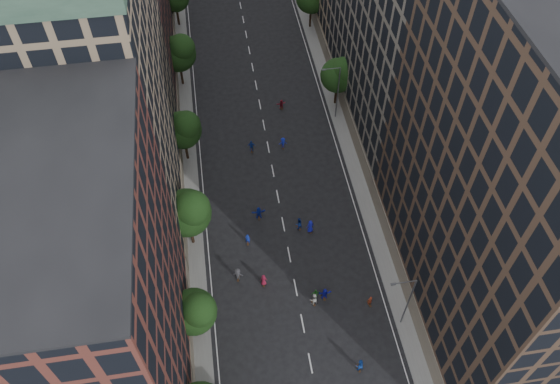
{
  "coord_description": "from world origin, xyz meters",
  "views": [
    {
      "loc": [
        -6.49,
        -12.29,
        55.12
      ],
      "look_at": [
        0.14,
        30.58,
        2.0
      ],
      "focal_mm": 35.0,
      "sensor_mm": 36.0,
      "label": 1
    }
  ],
  "objects": [
    {
      "name": "skater_17",
      "position": [
        3.06,
        48.09,
        0.78
      ],
      "size": [
        1.51,
        0.77,
        1.56
      ],
      "primitive_type": "imported",
      "rotation": [
        0.0,
        0.0,
        3.36
      ],
      "color": "maroon",
      "rests_on": "ground"
    },
    {
      "name": "tree_right_a",
      "position": [
        11.38,
        47.85,
        5.63
      ],
      "size": [
        5.0,
        5.0,
        8.39
      ],
      "color": "black",
      "rests_on": "ground"
    },
    {
      "name": "sidewalk_right",
      "position": [
        12.0,
        47.5,
        0.07
      ],
      "size": [
        4.0,
        105.0,
        0.15
      ],
      "primitive_type": "cube",
      "color": "slate",
      "rests_on": "ground"
    },
    {
      "name": "skater_14",
      "position": [
        1.78,
        26.15,
        0.91
      ],
      "size": [
        1.05,
        0.93,
        1.82
      ],
      "primitive_type": "imported",
      "rotation": [
        0.0,
        0.0,
        3.45
      ],
      "color": "navy",
      "rests_on": "ground"
    },
    {
      "name": "bldg_left_c",
      "position": [
        -19.0,
        58.0,
        14.0
      ],
      "size": [
        14.0,
        20.0,
        28.0
      ],
      "primitive_type": "cube",
      "color": "brown",
      "rests_on": "ground"
    },
    {
      "name": "bldg_right_b",
      "position": [
        19.0,
        44.0,
        16.5
      ],
      "size": [
        14.0,
        28.0,
        33.0
      ],
      "primitive_type": "cube",
      "color": "#665F54",
      "rests_on": "ground"
    },
    {
      "name": "skater_13",
      "position": [
        -4.68,
        24.91,
        0.82
      ],
      "size": [
        0.64,
        0.46,
        1.63
      ],
      "primitive_type": "imported",
      "rotation": [
        0.0,
        0.0,
        3.02
      ],
      "color": "#1630B6",
      "rests_on": "ground"
    },
    {
      "name": "tree_left_1",
      "position": [
        -11.02,
        13.86,
        5.55
      ],
      "size": [
        4.8,
        4.8,
        8.21
      ],
      "color": "black",
      "rests_on": "ground"
    },
    {
      "name": "bldg_right_a",
      "position": [
        19.0,
        15.0,
        18.0
      ],
      "size": [
        14.0,
        30.0,
        36.0
      ],
      "primitive_type": "cube",
      "color": "#463225",
      "rests_on": "ground"
    },
    {
      "name": "skater_7",
      "position": [
        7.76,
        14.69,
        0.76
      ],
      "size": [
        0.62,
        0.48,
        1.52
      ],
      "primitive_type": "imported",
      "rotation": [
        0.0,
        0.0,
        3.37
      ],
      "color": "maroon",
      "rests_on": "ground"
    },
    {
      "name": "tree_left_2",
      "position": [
        -10.99,
        25.83,
        6.36
      ],
      "size": [
        5.6,
        5.6,
        9.45
      ],
      "color": "black",
      "rests_on": "ground"
    },
    {
      "name": "skater_12",
      "position": [
        3.1,
        25.49,
        0.96
      ],
      "size": [
        1.02,
        0.75,
        1.92
      ],
      "primitive_type": "imported",
      "rotation": [
        0.0,
        0.0,
        3.3
      ],
      "color": "#161AB4",
      "rests_on": "ground"
    },
    {
      "name": "skater_5",
      "position": [
        2.96,
        16.22,
        0.87
      ],
      "size": [
        1.62,
        0.56,
        1.73
      ],
      "primitive_type": "imported",
      "rotation": [
        0.0,
        0.0,
        3.11
      ],
      "color": "#171BBD",
      "rests_on": "ground"
    },
    {
      "name": "bldg_left_a",
      "position": [
        -19.0,
        11.0,
        15.0
      ],
      "size": [
        14.0,
        22.0,
        30.0
      ],
      "primitive_type": "cube",
      "color": "brown",
      "rests_on": "ground"
    },
    {
      "name": "skater_2",
      "position": [
        4.79,
        7.67,
        0.94
      ],
      "size": [
        1.01,
        0.83,
        1.88
      ],
      "primitive_type": "imported",
      "rotation": [
        0.0,
        0.0,
        3.28
      ],
      "color": "#123A96",
      "rests_on": "ground"
    },
    {
      "name": "sidewalk_left",
      "position": [
        -12.0,
        47.5,
        0.07
      ],
      "size": [
        4.0,
        105.0,
        0.15
      ],
      "primitive_type": "cube",
      "color": "slate",
      "rests_on": "ground"
    },
    {
      "name": "skater_11",
      "position": [
        -2.86,
        28.48,
        0.95
      ],
      "size": [
        1.78,
        0.65,
        1.89
      ],
      "primitive_type": "imported",
      "rotation": [
        0.0,
        0.0,
        3.19
      ],
      "color": "#1327A0",
      "rests_on": "ground"
    },
    {
      "name": "streetlamp_far",
      "position": [
        10.37,
        45.0,
        5.17
      ],
      "size": [
        2.64,
        0.22,
        9.06
      ],
      "color": "#595B60",
      "rests_on": "ground"
    },
    {
      "name": "skater_8",
      "position": [
        1.61,
        15.74,
        0.92
      ],
      "size": [
        1.05,
        0.91,
        1.84
      ],
      "primitive_type": "imported",
      "rotation": [
        0.0,
        0.0,
        3.41
      ],
      "color": "beige",
      "rests_on": "ground"
    },
    {
      "name": "ground",
      "position": [
        0.0,
        40.0,
        0.0
      ],
      "size": [
        240.0,
        240.0,
        0.0
      ],
      "primitive_type": "plane",
      "color": "black",
      "rests_on": "ground"
    },
    {
      "name": "bldg_left_b",
      "position": [
        -19.0,
        35.0,
        17.0
      ],
      "size": [
        14.0,
        26.0,
        34.0
      ],
      "primitive_type": "cube",
      "color": "#877258",
      "rests_on": "ground"
    },
    {
      "name": "tree_left_4",
      "position": [
        -11.0,
        55.84,
        6.1
      ],
      "size": [
        5.4,
        5.4,
        9.08
      ],
      "color": "black",
      "rests_on": "ground"
    },
    {
      "name": "tree_left_3",
      "position": [
        -11.02,
        39.85,
        5.82
      ],
      "size": [
        5.0,
        5.0,
        8.58
      ],
      "color": "black",
      "rests_on": "ground"
    },
    {
      "name": "skater_16",
      "position": [
        -2.35,
        40.1,
        0.92
      ],
      "size": [
        1.13,
        0.58,
        1.85
      ],
      "primitive_type": "imported",
      "rotation": [
        0.0,
        0.0,
        3.02
      ],
      "color": "#13339C",
      "rests_on": "ground"
    },
    {
      "name": "skater_6",
      "position": [
        -3.53,
        19.01,
        0.86
      ],
      "size": [
        0.9,
        0.64,
        1.72
      ],
      "primitive_type": "imported",
      "rotation": [
        0.0,
        0.0,
        3.02
      ],
      "color": "maroon",
      "rests_on": "ground"
    },
    {
      "name": "skater_9",
      "position": [
        -6.34,
        20.16,
        0.92
      ],
      "size": [
        1.33,
        0.97,
        1.84
      ],
      "primitive_type": "imported",
      "rotation": [
        0.0,
        0.0,
        2.88
      ],
      "color": "#3C3C41",
      "rests_on": "ground"
    },
    {
      "name": "skater_15",
      "position": [
        2.02,
        40.1,
        0.87
      ],
      "size": [
        1.12,
        0.65,
        1.74
      ],
      "primitive_type": "imported",
      "rotation": [
        0.0,
        0.0,
        3.14
      ],
      "color": "#1523B1",
      "rests_on": "ground"
    },
    {
      "name": "skater_10",
      "position": [
        1.95,
        16.32,
        0.86
      ],
      "size": [
        1.03,
        0.48,
        1.72
      ],
      "primitive_type": "imported",
      "rotation": [
        0.0,
        0.0,
        3.08
      ],
      "color": "#247422",
      "rests_on": "ground"
    },
    {
      "name": "streetlamp_near",
      "position": [
        10.37,
        12.0,
        5.17
      ],
      "size": [
        2.64,
        0.22,
        9.06
      ],
      "color": "#595B60",
      "rests_on": "ground"
    }
  ]
}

